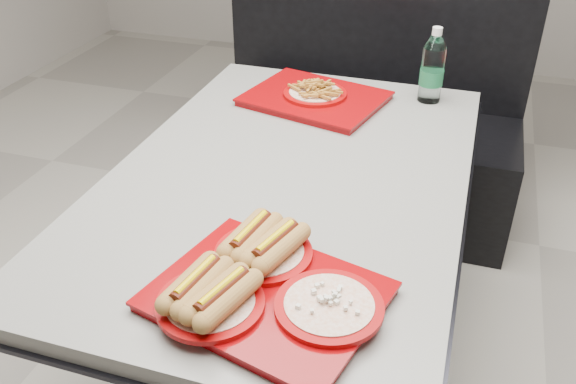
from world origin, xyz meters
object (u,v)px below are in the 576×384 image
(booth_bench, at_px, (365,121))
(water_bottle, at_px, (432,70))
(diner_table, at_px, (289,224))
(tray_near, at_px, (260,284))
(tray_far, at_px, (315,95))

(booth_bench, height_order, water_bottle, booth_bench)
(diner_table, distance_m, tray_near, 0.52)
(tray_far, bearing_deg, tray_near, -80.91)
(diner_table, xyz_separation_m, water_bottle, (0.29, 0.58, 0.27))
(tray_far, bearing_deg, booth_bench, 84.88)
(diner_table, distance_m, tray_far, 0.50)
(tray_far, relative_size, water_bottle, 2.01)
(booth_bench, distance_m, tray_far, 0.74)
(tray_near, relative_size, water_bottle, 2.02)
(booth_bench, bearing_deg, tray_far, -95.12)
(tray_near, distance_m, water_bottle, 1.08)
(tray_near, relative_size, tray_far, 1.00)
(diner_table, xyz_separation_m, booth_bench, (0.00, 1.09, -0.18))
(tray_near, bearing_deg, booth_bench, 93.34)
(diner_table, bearing_deg, tray_far, 97.15)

